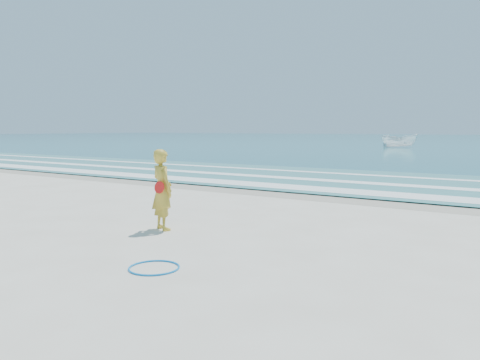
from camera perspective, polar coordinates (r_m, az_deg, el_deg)
The scene contains 9 objects.
ground at distance 8.76m, azimuth -14.53°, elevation -8.92°, with size 400.00×400.00×0.00m, color silver.
wet_sand at distance 16.11m, azimuth 9.84°, elevation -1.92°, with size 400.00×2.40×0.00m, color #B2A893.
shallow at distance 20.76m, azimuth 15.33°, elevation -0.12°, with size 400.00×10.00×0.01m, color #59B7AD.
foam_near at distance 17.30m, azimuth 11.55°, elevation -1.23°, with size 400.00×1.40×0.01m, color white.
foam_mid at distance 20.00m, azimuth 14.62°, elevation -0.31°, with size 400.00×0.90×0.01m, color white.
foam_far at distance 23.14m, azimuth 17.23°, elevation 0.48°, with size 400.00×0.60×0.01m, color white.
hoop at distance 7.86m, azimuth -10.43°, elevation -10.46°, with size 0.84×0.84×0.03m, color #0C83DA.
boat at distance 60.26m, azimuth 18.83°, elevation 4.56°, with size 1.59×4.22×1.63m, color white.
woman at distance 10.61m, azimuth -9.46°, elevation -1.17°, with size 0.78×0.65×1.82m.
Camera 1 is at (6.29, -5.66, 2.26)m, focal length 35.00 mm.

